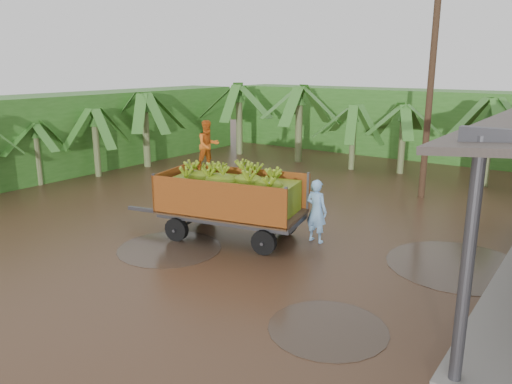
{
  "coord_description": "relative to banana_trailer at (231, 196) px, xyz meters",
  "views": [
    {
      "loc": [
        6.77,
        -11.24,
        4.98
      ],
      "look_at": [
        -1.36,
        0.15,
        1.36
      ],
      "focal_mm": 35.0,
      "sensor_mm": 36.0,
      "label": 1
    }
  ],
  "objects": [
    {
      "name": "man_blue",
      "position": [
        2.18,
        1.14,
        -0.34
      ],
      "size": [
        0.71,
        0.51,
        1.83
      ],
      "primitive_type": "imported",
      "rotation": [
        0.0,
        0.0,
        3.02
      ],
      "color": "#7DB0E4",
      "rests_on": "ground"
    },
    {
      "name": "hedge_west",
      "position": [
        -12.11,
        4.35,
        0.55
      ],
      "size": [
        3.0,
        18.0,
        3.6
      ],
      "primitive_type": "cube",
      "color": "#2D661E",
      "rests_on": "ground"
    },
    {
      "name": "utility_pole",
      "position": [
        3.08,
        7.84,
        2.72
      ],
      "size": [
        1.2,
        0.24,
        7.82
      ],
      "color": "#47301E",
      "rests_on": "ground"
    },
    {
      "name": "banana_trailer",
      "position": [
        0.0,
        0.0,
        0.0
      ],
      "size": [
        5.8,
        2.82,
        3.37
      ],
      "rotation": [
        0.0,
        0.0,
        0.22
      ],
      "color": "#B75A1A",
      "rests_on": "ground"
    },
    {
      "name": "hedge_north",
      "position": [
        -0.11,
        16.35,
        0.55
      ],
      "size": [
        22.0,
        3.0,
        3.6
      ],
      "primitive_type": "cube",
      "color": "#2D661E",
      "rests_on": "ground"
    },
    {
      "name": "ground",
      "position": [
        1.89,
        0.35,
        -1.25
      ],
      "size": [
        100.0,
        100.0,
        0.0
      ],
      "primitive_type": "plane",
      "color": "black",
      "rests_on": "ground"
    },
    {
      "name": "banana_plants",
      "position": [
        -3.58,
        7.02,
        0.53
      ],
      "size": [
        23.58,
        20.79,
        3.99
      ],
      "color": "#2D661E",
      "rests_on": "ground"
    }
  ]
}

